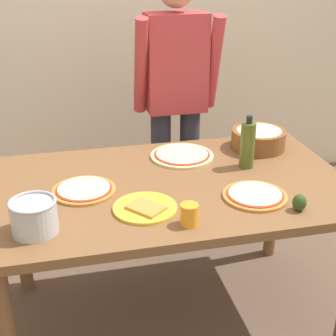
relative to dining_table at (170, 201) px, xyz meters
The scene contains 13 objects.
ground 0.67m from the dining_table, ahead, with size 8.00×8.00×0.00m, color brown.
wall_back 1.72m from the dining_table, 90.00° to the left, with size 5.60×0.10×2.60m, color beige.
dining_table is the anchor object (origin of this frame).
person_cook 0.83m from the dining_table, 74.41° to the left, with size 0.49×0.25×1.62m.
pizza_raw_on_board 0.31m from the dining_table, 65.48° to the left, with size 0.32×0.32×0.02m.
pizza_cooked_on_tray 0.40m from the dining_table, behind, with size 0.27×0.27×0.02m.
pizza_second_cooked 0.39m from the dining_table, 34.17° to the right, with size 0.27×0.27×0.02m.
plate_with_slice 0.28m from the dining_table, 126.11° to the right, with size 0.26×0.26×0.02m.
popcorn_bowl 0.63m from the dining_table, 28.58° to the left, with size 0.28×0.28×0.11m.
olive_oil_bottle 0.45m from the dining_table, 12.44° to the left, with size 0.07×0.07×0.26m.
steel_pot 0.66m from the dining_table, 154.00° to the right, with size 0.17×0.17×0.13m.
cup_orange 0.39m from the dining_table, 92.08° to the right, with size 0.07×0.07×0.09m, color orange.
avocado 0.58m from the dining_table, 38.94° to the right, with size 0.06×0.06×0.07m, color #2D4219.
Camera 1 is at (-0.44, -1.85, 1.71)m, focal length 50.84 mm.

